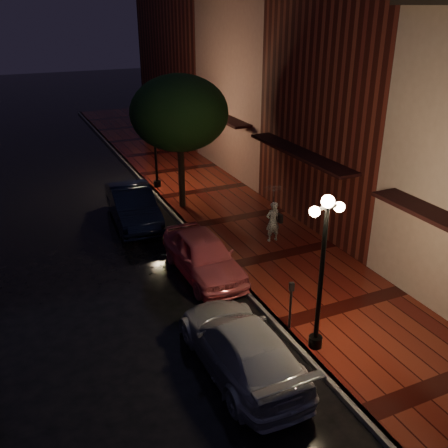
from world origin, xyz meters
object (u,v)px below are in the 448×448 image
streetlamp_near (322,265)px  navy_car (133,205)px  street_tree (180,115)px  pink_car (203,255)px  woman_with_umbrella (274,205)px  silver_car (241,346)px  parking_meter (291,301)px  streetlamp_far (155,138)px

streetlamp_near → navy_car: bearing=101.8°
street_tree → pink_car: size_ratio=1.34×
pink_car → woman_with_umbrella: bearing=17.8°
silver_car → parking_meter: parking_meter is taller
streetlamp_near → pink_car: bearing=102.7°
streetlamp_far → parking_meter: (-0.20, -13.01, -1.56)m
streetlamp_far → street_tree: bearing=-85.1°
streetlamp_far → navy_car: streetlamp_far is taller
streetlamp_near → woman_with_umbrella: streetlamp_near is taller
woman_with_umbrella → parking_meter: 5.72m
navy_car → woman_with_umbrella: 6.12m
navy_car → parking_meter: parking_meter is taller
streetlamp_near → parking_meter: 1.86m
navy_car → silver_car: size_ratio=0.98×
pink_car → silver_car: size_ratio=0.90×
street_tree → parking_meter: 10.51m
streetlamp_far → pink_car: (-1.14, -8.94, -1.86)m
parking_meter → pink_car: bearing=117.2°
silver_car → woman_with_umbrella: (4.29, 5.99, 0.93)m
street_tree → woman_with_umbrella: street_tree is taller
streetlamp_near → street_tree: street_tree is taller
parking_meter → street_tree: bearing=101.5°
streetlamp_far → street_tree: 3.44m
street_tree → parking_meter: (-0.46, -10.00, -3.21)m
woman_with_umbrella → parking_meter: bearing=64.7°
woman_with_umbrella → parking_meter: woman_with_umbrella is taller
woman_with_umbrella → street_tree: bearing=-69.2°
silver_car → street_tree: bearing=-102.7°
streetlamp_near → parking_meter: (-0.20, 0.99, -1.56)m
pink_car → navy_car: navy_car is taller
streetlamp_far → parking_meter: 13.10m
streetlamp_far → pink_car: size_ratio=0.99×
woman_with_umbrella → parking_meter: (-2.37, -5.17, -0.59)m
street_tree → pink_car: (-1.40, -5.93, -3.51)m
streetlamp_near → silver_car: streetlamp_near is taller
woman_with_umbrella → pink_car: bearing=17.7°
silver_car → parking_meter: bearing=-157.2°
streetlamp_near → street_tree: size_ratio=0.74×
silver_car → woman_with_umbrella: bearing=-125.9°
woman_with_umbrella → streetlamp_near: bearing=69.9°
parking_meter → streetlamp_far: bearing=103.2°
navy_car → parking_meter: (1.97, -9.41, 0.26)m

